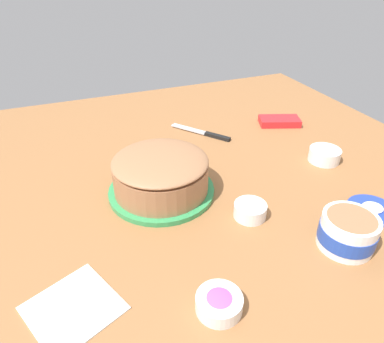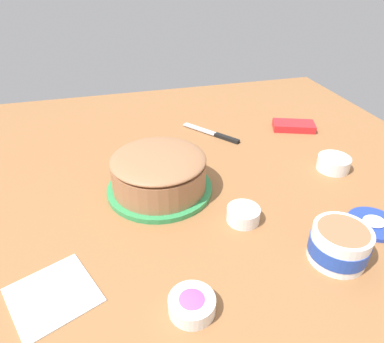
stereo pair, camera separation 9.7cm
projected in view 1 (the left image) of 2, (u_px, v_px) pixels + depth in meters
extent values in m
plane|color=#936038|center=(207.00, 176.00, 1.01)|extent=(1.54, 1.54, 0.00)
cylinder|color=#339351|center=(162.00, 190.00, 0.94)|extent=(0.28, 0.28, 0.01)
cylinder|color=pink|center=(161.00, 178.00, 0.92)|extent=(0.23, 0.23, 0.07)
cylinder|color=#9E6B47|center=(161.00, 177.00, 0.92)|extent=(0.25, 0.25, 0.08)
ellipsoid|color=#9E6B47|center=(160.00, 161.00, 0.90)|extent=(0.25, 0.25, 0.04)
cylinder|color=white|center=(348.00, 232.00, 0.76)|extent=(0.12, 0.12, 0.08)
cylinder|color=#2347B2|center=(347.00, 233.00, 0.76)|extent=(0.12, 0.12, 0.04)
cylinder|color=#9E6B47|center=(352.00, 220.00, 0.74)|extent=(0.10, 0.10, 0.01)
cylinder|color=#233DAD|center=(372.00, 210.00, 0.88)|extent=(0.12, 0.12, 0.01)
ellipsoid|color=white|center=(373.00, 207.00, 0.87)|extent=(0.05, 0.05, 0.01)
cube|color=silver|center=(189.00, 129.00, 1.27)|extent=(0.10, 0.13, 0.00)
cube|color=black|center=(217.00, 137.00, 1.22)|extent=(0.07, 0.09, 0.01)
cylinder|color=white|center=(250.00, 210.00, 0.85)|extent=(0.08, 0.08, 0.04)
cylinder|color=yellow|center=(250.00, 211.00, 0.86)|extent=(0.07, 0.07, 0.01)
ellipsoid|color=yellow|center=(250.00, 209.00, 0.85)|extent=(0.06, 0.06, 0.02)
cylinder|color=white|center=(324.00, 155.00, 1.08)|extent=(0.09, 0.09, 0.04)
cylinder|color=pink|center=(324.00, 155.00, 1.08)|extent=(0.08, 0.08, 0.01)
ellipsoid|color=pink|center=(325.00, 153.00, 1.08)|extent=(0.07, 0.07, 0.02)
cylinder|color=white|center=(219.00, 303.00, 0.63)|extent=(0.09, 0.09, 0.03)
cylinder|color=#B251C6|center=(219.00, 302.00, 0.63)|extent=(0.07, 0.07, 0.01)
ellipsoid|color=#B251C6|center=(219.00, 300.00, 0.63)|extent=(0.06, 0.06, 0.02)
cube|color=red|center=(279.00, 121.00, 1.31)|extent=(0.16, 0.12, 0.03)
cube|color=white|center=(73.00, 308.00, 0.64)|extent=(0.20, 0.20, 0.01)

